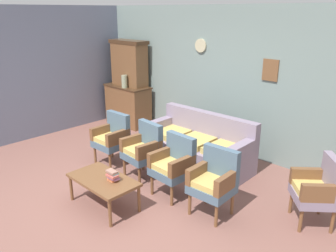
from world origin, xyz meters
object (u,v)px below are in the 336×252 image
at_px(armchair_near_couch_end, 214,179).
at_px(book_stack_on_table, 113,176).
at_px(side_cabinet, 128,105).
at_px(wingback_chair_by_fireplace, 318,188).
at_px(floral_couch, 199,147).
at_px(armchair_row_middle, 112,136).
at_px(armchair_by_doorway, 174,163).
at_px(vase_on_cabinet, 124,81).
at_px(coffee_table, 103,181).
at_px(armchair_near_cabinet, 143,148).

bearing_deg(armchair_near_couch_end, book_stack_on_table, -140.50).
height_order(side_cabinet, armchair_near_couch_end, side_cabinet).
distance_m(side_cabinet, wingback_chair_by_fireplace, 4.91).
bearing_deg(floral_couch, book_stack_on_table, -88.20).
height_order(floral_couch, armchair_near_couch_end, same).
bearing_deg(armchair_row_middle, wingback_chair_by_fireplace, 11.75).
xyz_separation_m(side_cabinet, armchair_row_middle, (1.51, -1.60, 0.03)).
relative_size(side_cabinet, armchair_near_couch_end, 1.28).
distance_m(side_cabinet, armchair_near_couch_end, 4.10).
bearing_deg(book_stack_on_table, side_cabinet, 137.40).
height_order(floral_couch, armchair_by_doorway, same).
xyz_separation_m(armchair_row_middle, wingback_chair_by_fireplace, (3.31, 0.69, 0.00)).
relative_size(vase_on_cabinet, floral_couch, 0.15).
bearing_deg(book_stack_on_table, coffee_table, -159.51).
height_order(vase_on_cabinet, floral_couch, vase_on_cabinet).
relative_size(floral_couch, armchair_by_doorway, 2.16).
xyz_separation_m(floral_couch, armchair_near_cabinet, (-0.36, -0.97, 0.17)).
relative_size(vase_on_cabinet, coffee_table, 0.29).
bearing_deg(armchair_near_couch_end, armchair_near_cabinet, 177.44).
relative_size(vase_on_cabinet, wingback_chair_by_fireplace, 0.32).
relative_size(vase_on_cabinet, book_stack_on_table, 1.65).
distance_m(floral_couch, coffee_table, 1.96).
bearing_deg(armchair_by_doorway, armchair_row_middle, 178.27).
bearing_deg(armchair_near_cabinet, armchair_row_middle, -177.79).
xyz_separation_m(armchair_by_doorway, armchair_near_couch_end, (0.72, 0.01, 0.00)).
relative_size(armchair_row_middle, armchair_near_cabinet, 1.00).
distance_m(armchair_near_cabinet, wingback_chair_by_fireplace, 2.61).
bearing_deg(book_stack_on_table, floral_couch, 91.80).
height_order(armchair_near_couch_end, book_stack_on_table, armchair_near_couch_end).
height_order(armchair_near_cabinet, wingback_chair_by_fireplace, same).
relative_size(floral_couch, armchair_near_couch_end, 2.16).
height_order(floral_couch, book_stack_on_table, floral_couch).
bearing_deg(side_cabinet, armchair_row_middle, -46.61).
bearing_deg(vase_on_cabinet, floral_couch, -9.51).
bearing_deg(armchair_near_cabinet, book_stack_on_table, -65.66).
bearing_deg(vase_on_cabinet, armchair_near_couch_end, -21.90).
xyz_separation_m(armchair_by_doorway, wingback_chair_by_fireplace, (1.79, 0.74, 0.00)).
bearing_deg(floral_couch, coffee_table, -92.64).
xyz_separation_m(vase_on_cabinet, wingback_chair_by_fireplace, (4.71, -0.74, -0.57)).
relative_size(side_cabinet, floral_couch, 0.60).
distance_m(floral_couch, book_stack_on_table, 1.91).
distance_m(floral_couch, armchair_near_cabinet, 1.05).
distance_m(armchair_near_couch_end, wingback_chair_by_fireplace, 1.29).
relative_size(armchair_row_middle, armchair_by_doorway, 1.00).
bearing_deg(wingback_chair_by_fireplace, armchair_by_doorway, -157.65).
bearing_deg(book_stack_on_table, armchair_near_cabinet, 114.34).
relative_size(floral_couch, armchair_row_middle, 2.16).
xyz_separation_m(vase_on_cabinet, armchair_near_couch_end, (3.64, -1.46, -0.57)).
xyz_separation_m(vase_on_cabinet, coffee_table, (2.45, -2.38, -0.70)).
height_order(armchair_by_doorway, armchair_near_couch_end, same).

